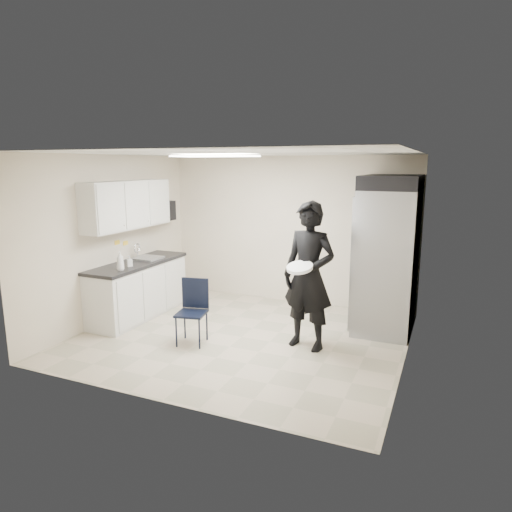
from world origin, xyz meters
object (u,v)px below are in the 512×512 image
at_px(lower_counter, 139,290).
at_px(folding_chair, 191,314).
at_px(commercial_fridge, 388,260).
at_px(man_tuxedo, 309,276).

height_order(lower_counter, folding_chair, folding_chair).
xyz_separation_m(commercial_fridge, folding_chair, (-2.36, -1.76, -0.61)).
distance_m(lower_counter, commercial_fridge, 3.98).
relative_size(lower_counter, folding_chair, 2.18).
bearing_deg(lower_counter, man_tuxedo, -3.18).
height_order(lower_counter, commercial_fridge, commercial_fridge).
height_order(commercial_fridge, man_tuxedo, commercial_fridge).
relative_size(commercial_fridge, folding_chair, 2.41).
distance_m(commercial_fridge, folding_chair, 3.01).
bearing_deg(folding_chair, commercial_fridge, 25.09).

